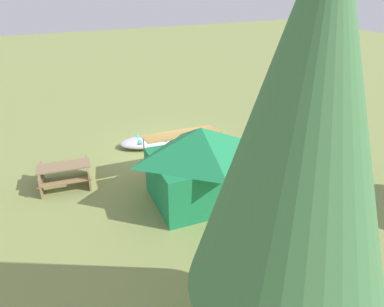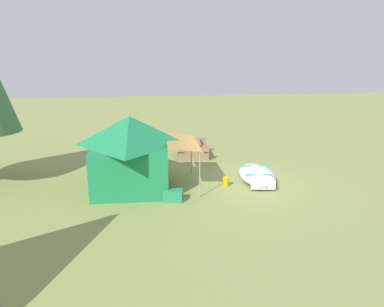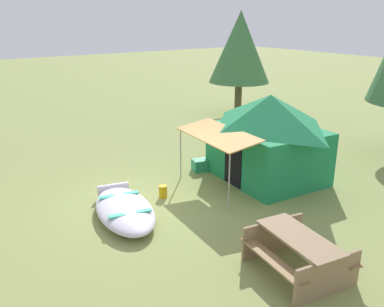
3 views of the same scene
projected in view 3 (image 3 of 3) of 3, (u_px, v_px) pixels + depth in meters
name	position (u px, v px, depth m)	size (l,w,h in m)	color
ground_plane	(146.00, 202.00, 10.59)	(80.00, 80.00, 0.00)	olive
beached_rowboat	(125.00, 209.00, 9.73)	(2.89, 1.82, 0.40)	silver
canvas_cabin_tent	(268.00, 136.00, 11.75)	(3.39, 3.82, 2.48)	#1B7F49
picnic_table	(298.00, 250.00, 7.57)	(1.92, 1.66, 0.76)	#8A6F4F
cooler_box	(202.00, 165.00, 12.67)	(0.58, 0.38, 0.36)	#268A5C
fuel_can	(163.00, 192.00, 10.81)	(0.22, 0.22, 0.33)	gold
pine_tree_back_right	(240.00, 47.00, 18.73)	(2.80, 2.80, 4.78)	brown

